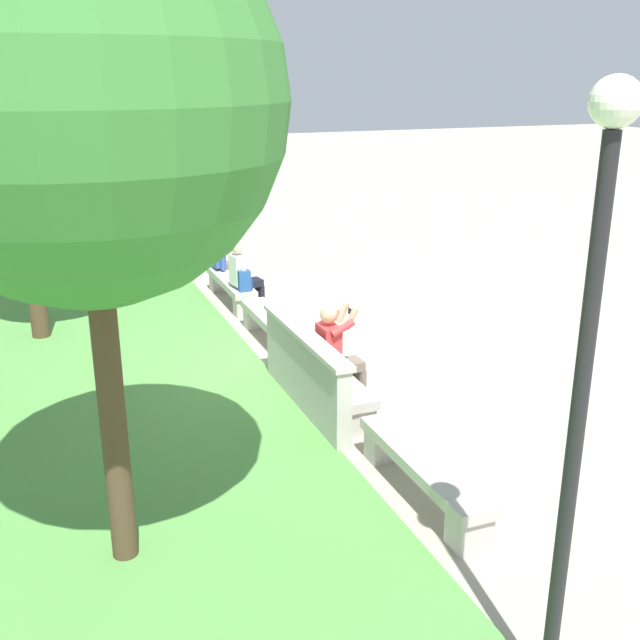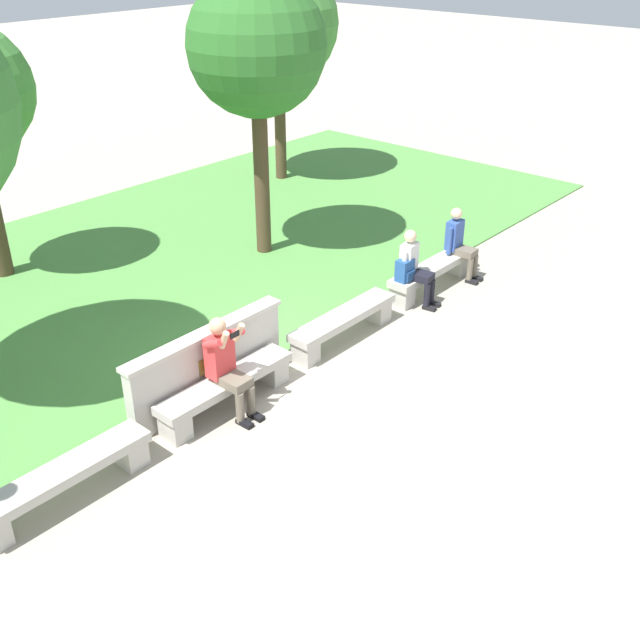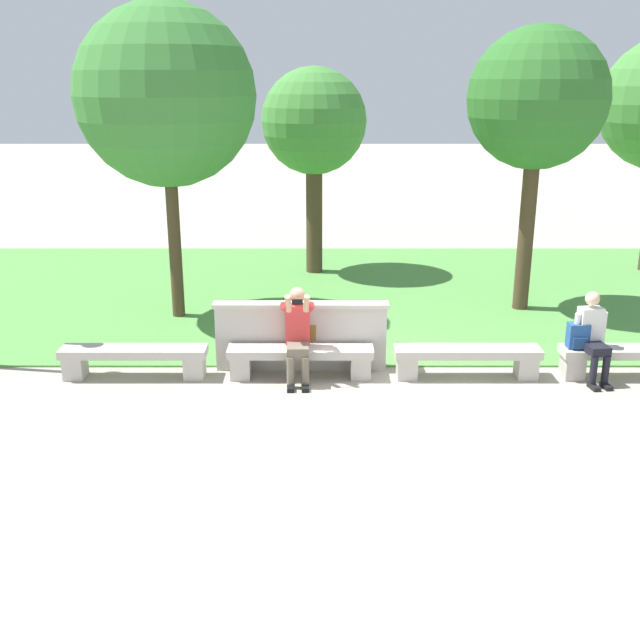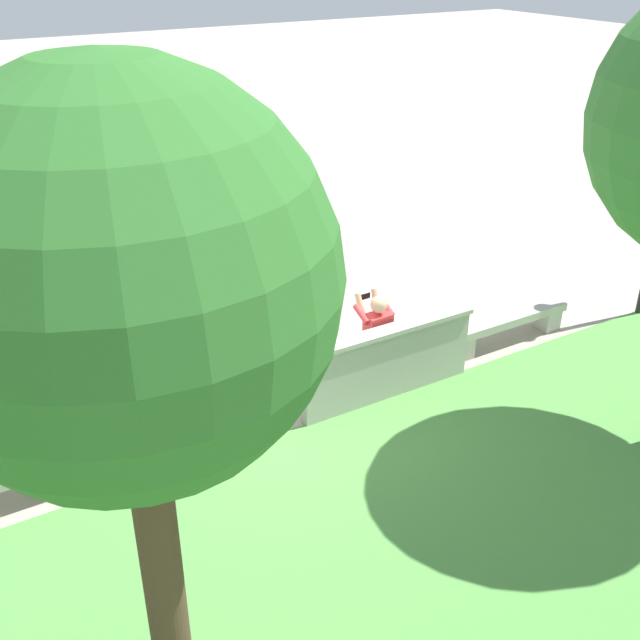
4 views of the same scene
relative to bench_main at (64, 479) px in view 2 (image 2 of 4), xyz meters
The scene contains 13 objects.
ground_plane 3.56m from the bench_main, ahead, with size 80.00×80.00×0.00m, color #A89E8C.
grass_strip 5.64m from the bench_main, 51.01° to the left, with size 21.16×8.00×0.03m, color #518E42.
bench_main is the anchor object (origin of this frame).
bench_near 2.36m from the bench_main, ahead, with size 2.06×0.40×0.45m.
bench_mid 4.73m from the bench_main, ahead, with size 2.06×0.40×0.45m.
bench_far 7.09m from the bench_main, ahead, with size 2.06×0.40×0.45m.
backrest_wall_with_plaque 2.40m from the bench_main, ahead, with size 2.53×0.24×1.01m.
person_photographer 2.37m from the bench_main, ahead, with size 0.48×0.73×1.32m.
person_distant 6.46m from the bench_main, ahead, with size 0.48×0.71×1.26m.
person_companion 7.81m from the bench_main, ahead, with size 0.48×0.69×1.26m.
backpack 6.28m from the bench_main, ahead, with size 0.28×0.24×0.43m.
tree_left_background 12.07m from the bench_main, 32.27° to the left, with size 2.74×2.74×4.94m.
tree_far_back 7.92m from the bench_main, 27.51° to the left, with size 2.39×2.39×4.95m.
Camera 2 is at (-6.44, -6.23, 5.65)m, focal length 42.00 mm.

